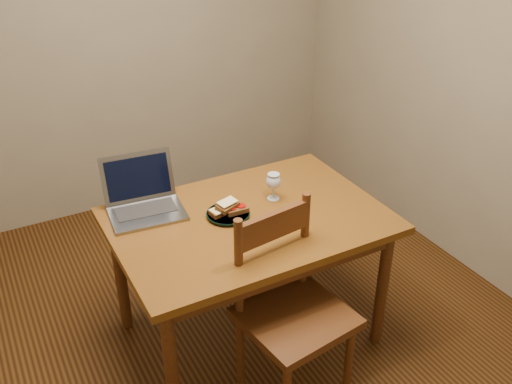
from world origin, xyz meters
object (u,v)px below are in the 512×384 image
table (249,232)px  chair (292,304)px  laptop (143,196)px  plate (228,214)px  milk_glass (273,186)px

table → chair: 0.45m
table → laptop: size_ratio=3.39×
plate → laptop: laptop is taller
table → laptop: laptop is taller
table → milk_glass: size_ratio=8.97×
milk_glass → plate: bearing=-171.8°
table → chair: size_ratio=2.56×
chair → milk_glass: 0.63m
chair → laptop: bearing=110.7°
laptop → chair: bearing=-56.0°
table → milk_glass: milk_glass is taller
chair → laptop: (-0.41, 0.75, 0.28)m
table → chair: bearing=-91.3°
chair → laptop: 0.90m
table → milk_glass: 0.27m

